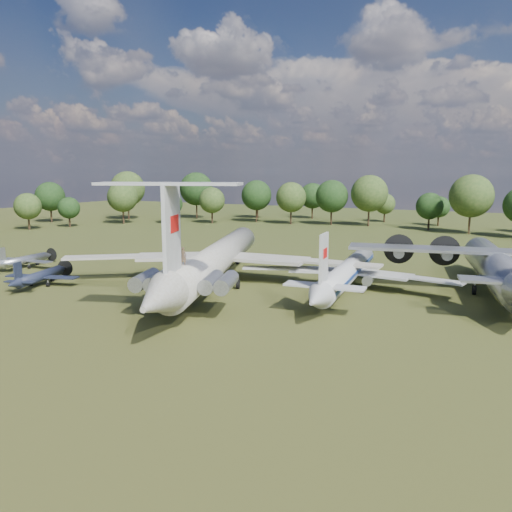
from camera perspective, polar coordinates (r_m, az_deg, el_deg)
The scene contains 7 objects.
ground at distance 69.37m, azimuth -8.41°, elevation -3.17°, with size 300.00×300.00×0.00m, color #213D14.
il62_airliner at distance 68.04m, azimuth -4.47°, elevation -0.95°, with size 43.82×56.96×5.59m, color silver, non-canonical shape.
tu104_jet at distance 65.76m, azimuth 10.36°, elevation -2.25°, with size 28.45×37.93×3.79m, color silver, non-canonical shape.
an12_transport at distance 69.47m, azimuth 25.79°, elevation -1.75°, with size 36.74×41.06×5.40m, color #A7ABAF, non-canonical shape.
small_prop_west at distance 73.24m, azimuth -23.44°, elevation -2.39°, with size 10.11×13.79×2.02m, color black, non-canonical shape.
small_prop_northwest at distance 87.95m, azimuth -24.94°, elevation -0.62°, with size 9.62×13.12×1.92m, color #94969B, non-canonical shape.
person_on_il62 at distance 52.50m, azimuth -8.34°, elevation -0.01°, with size 0.71×0.47×1.95m, color #946E4B.
Camera 1 is at (39.26, -55.11, 15.30)m, focal length 35.00 mm.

